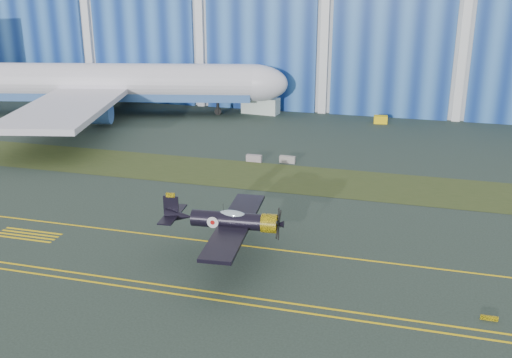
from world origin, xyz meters
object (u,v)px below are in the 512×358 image
(warbird, at_px, (227,220))
(jetliner, at_px, (100,41))
(tug, at_px, (381,120))
(shipping_container, at_px, (261,106))

(warbird, height_order, jetliner, jetliner)
(tug, bearing_deg, warbird, -104.95)
(warbird, bearing_deg, jetliner, 123.92)
(shipping_container, distance_m, tug, 20.54)
(jetliner, distance_m, shipping_container, 28.72)
(warbird, relative_size, tug, 6.94)
(warbird, relative_size, shipping_container, 2.34)
(warbird, distance_m, shipping_container, 55.34)
(warbird, distance_m, jetliner, 60.32)
(jetliner, relative_size, tug, 38.62)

